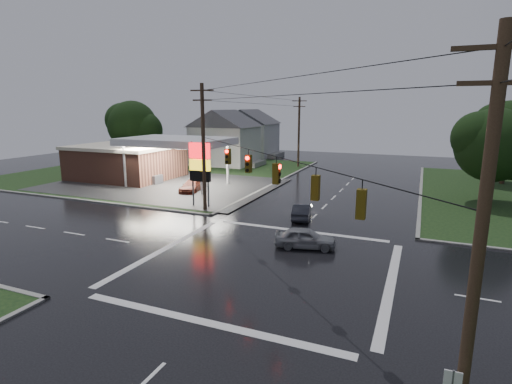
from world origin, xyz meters
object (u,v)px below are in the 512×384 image
at_px(utility_pole_n, 299,131).
at_px(car_crossing, 305,238).
at_px(tree_nw_behind, 133,126).
at_px(house_near, 225,137).
at_px(pylon_sign, 200,164).
at_px(utility_pole_se, 480,242).
at_px(utility_pole_nw, 203,146).
at_px(car_pump, 192,186).
at_px(house_far, 250,132).
at_px(car_north, 302,211).
at_px(gas_station, 133,159).
at_px(tree_ne_near, 495,145).
at_px(tree_ne_far, 510,132).

bearing_deg(utility_pole_n, car_crossing, -72.46).
height_order(utility_pole_n, tree_nw_behind, utility_pole_n).
bearing_deg(house_near, car_crossing, -55.43).
relative_size(pylon_sign, house_near, 0.54).
distance_m(utility_pole_se, house_near, 54.77).
bearing_deg(tree_nw_behind, utility_pole_se, -42.34).
bearing_deg(utility_pole_nw, house_near, 113.37).
distance_m(utility_pole_n, tree_nw_behind, 25.63).
height_order(pylon_sign, utility_pole_n, utility_pole_n).
height_order(car_crossing, car_pump, car_crossing).
relative_size(utility_pole_nw, house_near, 1.00).
bearing_deg(utility_pole_n, house_near, -170.09).
xyz_separation_m(utility_pole_n, car_crossing, (10.87, -34.38, -4.79)).
relative_size(house_far, car_pump, 2.51).
height_order(utility_pole_se, car_pump, utility_pole_se).
distance_m(house_near, car_crossing, 39.50).
relative_size(tree_nw_behind, car_north, 2.55).
bearing_deg(car_pump, utility_pole_n, 64.72).
relative_size(utility_pole_se, car_crossing, 2.77).
bearing_deg(utility_pole_nw, car_pump, 129.48).
bearing_deg(car_crossing, house_near, 21.01).
relative_size(gas_station, house_far, 2.37).
height_order(utility_pole_se, car_crossing, utility_pole_se).
relative_size(car_crossing, car_pump, 0.90).
xyz_separation_m(utility_pole_nw, car_north, (8.70, 0.74, -5.08)).
bearing_deg(tree_ne_near, tree_nw_behind, 170.53).
relative_size(utility_pole_n, car_pump, 2.39).
xyz_separation_m(utility_pole_nw, house_far, (-12.45, 38.50, -1.32)).
xyz_separation_m(utility_pole_nw, utility_pole_n, (0.00, 28.50, -0.25)).
height_order(house_far, car_north, house_far).
distance_m(house_near, tree_ne_near, 37.80).
bearing_deg(pylon_sign, utility_pole_se, -45.00).
distance_m(utility_pole_n, car_crossing, 36.38).
xyz_separation_m(tree_ne_near, tree_ne_far, (3.01, 12.00, 0.62)).
xyz_separation_m(tree_ne_far, car_north, (-17.95, -23.76, -5.53)).
distance_m(pylon_sign, utility_pole_nw, 2.22).
distance_m(utility_pole_se, tree_ne_far, 44.16).
distance_m(pylon_sign, car_north, 10.27).
relative_size(utility_pole_se, utility_pole_n, 1.05).
xyz_separation_m(utility_pole_nw, car_crossing, (10.87, -5.88, -5.04)).
xyz_separation_m(tree_ne_far, car_pump, (-32.02, -17.97, -5.54)).
bearing_deg(utility_pole_se, gas_station, 140.30).
bearing_deg(tree_ne_near, utility_pole_nw, -152.14).
xyz_separation_m(utility_pole_se, utility_pole_n, (-19.00, 47.50, -0.25)).
bearing_deg(gas_station, utility_pole_nw, -32.23).
height_order(tree_ne_far, car_pump, tree_ne_far).
bearing_deg(car_pump, car_crossing, -48.92).
bearing_deg(utility_pole_n, house_far, 141.23).
bearing_deg(pylon_sign, car_crossing, -30.12).
distance_m(utility_pole_nw, tree_ne_near, 26.74).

